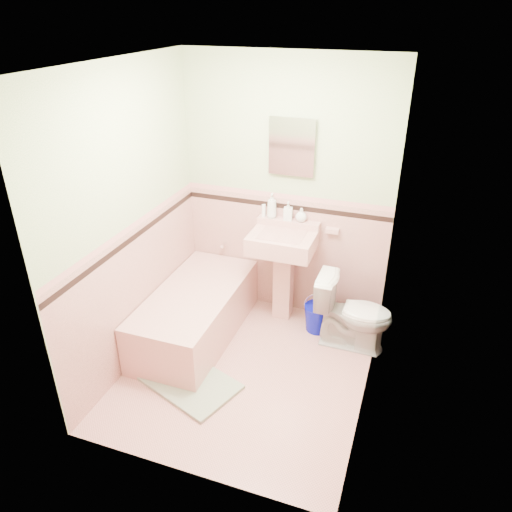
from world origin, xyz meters
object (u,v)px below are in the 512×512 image
(bathtub, at_px, (196,315))
(soap_bottle_right, at_px, (301,215))
(sink, at_px, (282,278))
(bucket, at_px, (318,318))
(soap_bottle_left, at_px, (272,206))
(soap_bottle_mid, at_px, (288,211))
(medicine_cabinet, at_px, (292,147))
(toilet, at_px, (354,313))
(shoe, at_px, (193,378))

(bathtub, distance_m, soap_bottle_right, 1.37)
(sink, xyz_separation_m, bucket, (0.39, -0.07, -0.34))
(soap_bottle_left, distance_m, soap_bottle_mid, 0.16)
(medicine_cabinet, xyz_separation_m, soap_bottle_left, (-0.17, -0.03, -0.57))
(soap_bottle_mid, xyz_separation_m, toilet, (0.75, -0.37, -0.75))
(sink, height_order, soap_bottle_right, soap_bottle_right)
(toilet, bearing_deg, bucket, 71.12)
(medicine_cabinet, xyz_separation_m, soap_bottle_right, (0.12, -0.03, -0.63))
(soap_bottle_right, bearing_deg, toilet, -30.84)
(soap_bottle_mid, xyz_separation_m, soap_bottle_right, (0.13, 0.00, -0.02))
(medicine_cabinet, relative_size, bucket, 1.66)
(soap_bottle_left, bearing_deg, shoe, -100.25)
(bathtub, distance_m, shoe, 0.71)
(soap_bottle_mid, bearing_deg, medicine_cabinet, 72.67)
(medicine_cabinet, bearing_deg, shoe, -106.71)
(toilet, bearing_deg, soap_bottle_mid, 64.11)
(sink, height_order, soap_bottle_mid, soap_bottle_mid)
(medicine_cabinet, xyz_separation_m, bucket, (0.39, -0.28, -1.57))
(toilet, height_order, shoe, toilet)
(medicine_cabinet, relative_size, shoe, 3.11)
(medicine_cabinet, xyz_separation_m, toilet, (0.74, -0.40, -1.35))
(medicine_cabinet, xyz_separation_m, soap_bottle_mid, (-0.01, -0.03, -0.60))
(soap_bottle_left, relative_size, soap_bottle_right, 1.82)
(soap_bottle_left, bearing_deg, toilet, -22.12)
(soap_bottle_left, relative_size, soap_bottle_mid, 1.36)
(sink, distance_m, soap_bottle_mid, 0.65)
(shoe, bearing_deg, soap_bottle_right, 93.08)
(soap_bottle_mid, distance_m, shoe, 1.75)
(soap_bottle_left, bearing_deg, bathtub, -125.71)
(sink, bearing_deg, soap_bottle_right, 56.40)
(bathtub, xyz_separation_m, bucket, (1.07, 0.46, -0.09))
(sink, distance_m, medicine_cabinet, 1.25)
(bathtub, height_order, soap_bottle_left, soap_bottle_left)
(bathtub, height_order, soap_bottle_mid, soap_bottle_mid)
(sink, relative_size, toilet, 1.35)
(medicine_cabinet, bearing_deg, bucket, -35.43)
(bathtub, xyz_separation_m, medicine_cabinet, (0.68, 0.74, 1.47))
(soap_bottle_left, bearing_deg, soap_bottle_right, 0.00)
(soap_bottle_right, bearing_deg, soap_bottle_left, 180.00)
(bucket, bearing_deg, soap_bottle_right, 137.53)
(bathtub, bearing_deg, medicine_cabinet, 47.42)
(bucket, distance_m, shoe, 1.36)
(soap_bottle_left, height_order, shoe, soap_bottle_left)
(bathtub, xyz_separation_m, soap_bottle_right, (0.80, 0.71, 0.85))
(bucket, bearing_deg, shoe, -126.13)
(medicine_cabinet, distance_m, bucket, 1.64)
(bathtub, relative_size, shoe, 10.52)
(bucket, bearing_deg, medicine_cabinet, 144.57)
(bathtub, xyz_separation_m, soap_bottle_mid, (0.67, 0.71, 0.87))
(sink, distance_m, toilet, 0.77)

